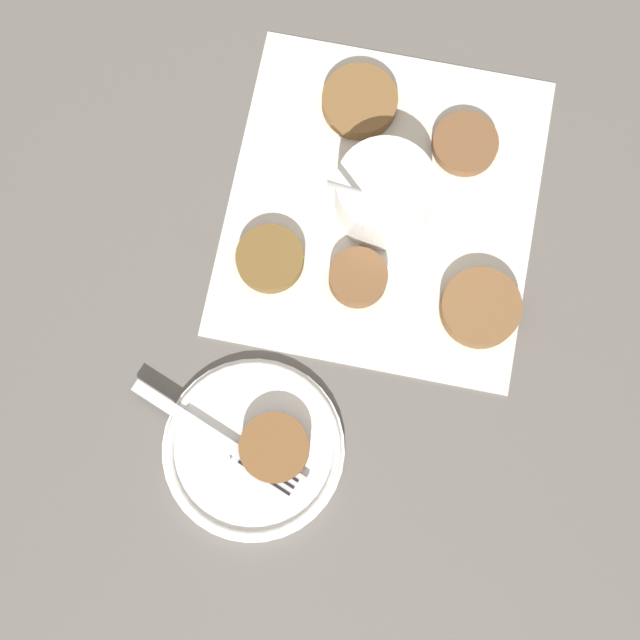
# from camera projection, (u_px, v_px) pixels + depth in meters

# --- Properties ---
(ground_plane) EXTENTS (4.00, 4.00, 0.00)m
(ground_plane) POSITION_uv_depth(u_px,v_px,m) (355.00, 189.00, 0.91)
(ground_plane) COLOR #605B56
(napkin) EXTENTS (0.37, 0.35, 0.00)m
(napkin) POSITION_uv_depth(u_px,v_px,m) (382.00, 205.00, 0.90)
(napkin) COLOR silver
(napkin) RESTS_ON ground_plane
(sauce_bowl) EXTENTS (0.10, 0.11, 0.12)m
(sauce_bowl) POSITION_uv_depth(u_px,v_px,m) (384.00, 195.00, 0.87)
(sauce_bowl) COLOR white
(sauce_bowl) RESTS_ON napkin
(fritter_0) EXTENTS (0.06, 0.06, 0.02)m
(fritter_0) POSITION_uv_depth(u_px,v_px,m) (358.00, 278.00, 0.87)
(fritter_0) COLOR brown
(fritter_0) RESTS_ON napkin
(fritter_1) EXTENTS (0.08, 0.08, 0.02)m
(fritter_1) POSITION_uv_depth(u_px,v_px,m) (481.00, 308.00, 0.87)
(fritter_1) COLOR brown
(fritter_1) RESTS_ON napkin
(fritter_2) EXTENTS (0.08, 0.08, 0.02)m
(fritter_2) POSITION_uv_depth(u_px,v_px,m) (364.00, 102.00, 0.91)
(fritter_2) COLOR brown
(fritter_2) RESTS_ON napkin
(fritter_3) EXTENTS (0.07, 0.07, 0.01)m
(fritter_3) POSITION_uv_depth(u_px,v_px,m) (465.00, 144.00, 0.90)
(fritter_3) COLOR brown
(fritter_3) RESTS_ON napkin
(fritter_4) EXTENTS (0.07, 0.07, 0.02)m
(fritter_4) POSITION_uv_depth(u_px,v_px,m) (270.00, 259.00, 0.88)
(fritter_4) COLOR brown
(fritter_4) RESTS_ON napkin
(serving_plate) EXTENTS (0.17, 0.17, 0.02)m
(serving_plate) POSITION_uv_depth(u_px,v_px,m) (253.00, 449.00, 0.84)
(serving_plate) COLOR white
(serving_plate) RESTS_ON ground_plane
(fritter_on_plate) EXTENTS (0.07, 0.07, 0.02)m
(fritter_on_plate) POSITION_uv_depth(u_px,v_px,m) (274.00, 448.00, 0.83)
(fritter_on_plate) COLOR brown
(fritter_on_plate) RESTS_ON serving_plate
(fork) EXTENTS (0.11, 0.17, 0.00)m
(fork) POSITION_uv_depth(u_px,v_px,m) (235.00, 450.00, 0.83)
(fork) COLOR silver
(fork) RESTS_ON serving_plate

